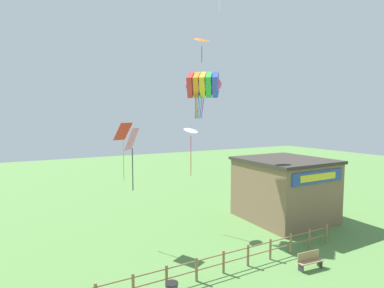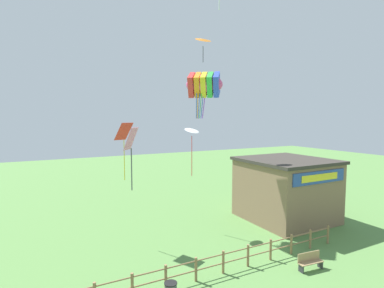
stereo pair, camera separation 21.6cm
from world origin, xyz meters
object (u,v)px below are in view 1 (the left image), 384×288
Objects in this scene: seaside_building at (284,189)px; kite_white_delta at (191,132)px; kite_pink_diamond at (132,146)px; kite_red_diamond at (123,137)px; kite_rainbow_parafoil at (203,85)px; park_bench_by_building at (310,260)px; kite_orange_delta at (202,40)px.

seaside_building is 9.15m from kite_white_delta.
kite_pink_diamond is at bearing -133.15° from kite_white_delta.
kite_red_diamond is at bearing 77.69° from kite_pink_diamond.
kite_rainbow_parafoil reaches higher than seaside_building.
seaside_building is 2.43× the size of kite_pink_diamond.
kite_rainbow_parafoil is at bearing 42.44° from kite_pink_diamond.
kite_orange_delta reaches higher than park_bench_by_building.
kite_rainbow_parafoil is at bearing 164.48° from seaside_building.
kite_rainbow_parafoil reaches higher than kite_white_delta.
kite_red_diamond reaches higher than kite_white_delta.
kite_pink_diamond is (-14.22, -5.12, 4.55)m from seaside_building.
park_bench_by_building is 11.31m from kite_white_delta.
kite_red_diamond is at bearing 171.84° from seaside_building.
kite_white_delta is at bearing 1.39° from kite_red_diamond.
kite_red_diamond is at bearing -178.61° from kite_white_delta.
kite_pink_diamond reaches higher than kite_white_delta.
seaside_building is 1.82× the size of kite_white_delta.
kite_red_diamond reaches higher than seaside_building.
kite_orange_delta reaches higher than kite_rainbow_parafoil.
kite_pink_diamond is at bearing -134.08° from kite_orange_delta.
kite_pink_diamond is at bearing -160.21° from seaside_building.
seaside_building is at bearing 19.79° from kite_pink_diamond.
park_bench_by_building is at bearing -78.52° from kite_rainbow_parafoil.
kite_pink_diamond reaches higher than park_bench_by_building.
kite_rainbow_parafoil is (-6.61, 1.84, 8.20)m from seaside_building.
kite_rainbow_parafoil is 3.62m from kite_white_delta.
kite_rainbow_parafoil is at bearing 0.15° from kite_red_diamond.
kite_orange_delta is at bearing 42.51° from kite_white_delta.
kite_red_diamond is (-12.70, 1.82, 4.49)m from seaside_building.
kite_rainbow_parafoil is 0.92× the size of kite_red_diamond.
park_bench_by_building is (-4.87, -6.73, -2.01)m from seaside_building.
kite_red_diamond is at bearing 132.47° from park_bench_by_building.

